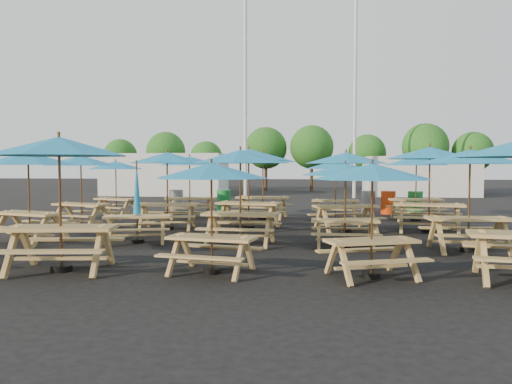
# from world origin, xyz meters

# --- Properties ---
(ground) EXTENTS (120.00, 120.00, 0.00)m
(ground) POSITION_xyz_m (0.00, 0.00, 0.00)
(ground) COLOR black
(ground) RESTS_ON ground
(picnic_unit_1) EXTENTS (3.01, 3.01, 2.36)m
(picnic_unit_1) POSITION_xyz_m (-5.36, -3.12, 2.07)
(picnic_unit_1) COLOR #AC834C
(picnic_unit_1) RESTS_ON ground
(picnic_unit_2) EXTENTS (2.92, 2.92, 2.33)m
(picnic_unit_2) POSITION_xyz_m (-5.44, -0.01, 2.05)
(picnic_unit_2) COLOR #AC834C
(picnic_unit_2) RESTS_ON ground
(picnic_unit_3) EXTENTS (2.84, 2.84, 2.18)m
(picnic_unit_3) POSITION_xyz_m (-5.62, 3.29, 1.91)
(picnic_unit_3) COLOR #AC834C
(picnic_unit_3) RESTS_ON ground
(picnic_unit_4) EXTENTS (2.92, 2.92, 2.54)m
(picnic_unit_4) POSITION_xyz_m (-2.82, -6.34, 2.23)
(picnic_unit_4) COLOR #AC834C
(picnic_unit_4) RESTS_ON ground
(picnic_unit_5) EXTENTS (1.99, 1.84, 2.12)m
(picnic_unit_5) POSITION_xyz_m (-2.59, -2.85, 0.87)
(picnic_unit_5) COLOR #AC834C
(picnic_unit_5) RESTS_ON ground
(picnic_unit_6) EXTENTS (2.69, 2.69, 2.42)m
(picnic_unit_6) POSITION_xyz_m (-2.59, -0.12, 2.12)
(picnic_unit_6) COLOR #AC834C
(picnic_unit_6) RESTS_ON ground
(picnic_unit_7) EXTENTS (3.05, 3.05, 2.36)m
(picnic_unit_7) POSITION_xyz_m (-2.67, 3.10, 2.07)
(picnic_unit_7) COLOR #AC834C
(picnic_unit_7) RESTS_ON ground
(picnic_unit_8) EXTENTS (2.45, 2.45, 2.06)m
(picnic_unit_8) POSITION_xyz_m (0.03, -6.23, 1.80)
(picnic_unit_8) COLOR #AC834C
(picnic_unit_8) RESTS_ON ground
(picnic_unit_9) EXTENTS (2.60, 2.60, 2.40)m
(picnic_unit_9) POSITION_xyz_m (0.08, -2.85, 2.11)
(picnic_unit_9) COLOR #AC834C
(picnic_unit_9) RESTS_ON ground
(picnic_unit_10) EXTENTS (3.01, 3.01, 2.53)m
(picnic_unit_10) POSITION_xyz_m (-0.09, 0.21, 2.22)
(picnic_unit_10) COLOR #AC834C
(picnic_unit_10) RESTS_ON ground
(picnic_unit_11) EXTENTS (2.84, 2.84, 2.49)m
(picnic_unit_11) POSITION_xyz_m (0.06, 3.32, 2.18)
(picnic_unit_11) COLOR #AC834C
(picnic_unit_11) RESTS_ON ground
(picnic_unit_12) EXTENTS (2.66, 2.66, 2.04)m
(picnic_unit_12) POSITION_xyz_m (2.90, -6.27, 1.79)
(picnic_unit_12) COLOR #AC834C
(picnic_unit_12) RESTS_ON ground
(picnic_unit_13) EXTENTS (2.12, 2.12, 2.06)m
(picnic_unit_13) POSITION_xyz_m (2.66, -3.06, 1.80)
(picnic_unit_13) COLOR #AC834C
(picnic_unit_13) RESTS_ON ground
(picnic_unit_14) EXTENTS (3.10, 3.10, 2.41)m
(picnic_unit_14) POSITION_xyz_m (2.87, -0.11, 2.11)
(picnic_unit_14) COLOR #AC834C
(picnic_unit_14) RESTS_ON ground
(picnic_unit_15) EXTENTS (2.26, 2.26, 2.20)m
(picnic_unit_15) POSITION_xyz_m (2.74, 3.26, 1.93)
(picnic_unit_15) COLOR #AC834C
(picnic_unit_15) RESTS_ON ground
(picnic_unit_17) EXTENTS (2.52, 2.52, 2.38)m
(picnic_unit_17) POSITION_xyz_m (5.46, -3.28, 2.08)
(picnic_unit_17) COLOR #AC834C
(picnic_unit_17) RESTS_ON ground
(picnic_unit_18) EXTENTS (3.05, 3.05, 2.57)m
(picnic_unit_18) POSITION_xyz_m (5.33, 0.07, 2.25)
(picnic_unit_18) COLOR #AC834C
(picnic_unit_18) RESTS_ON ground
(picnic_unit_19) EXTENTS (2.50, 2.50, 2.35)m
(picnic_unit_19) POSITION_xyz_m (5.62, 3.35, 2.06)
(picnic_unit_19) COLOR #AC834C
(picnic_unit_19) RESTS_ON ground
(waste_bin_0) EXTENTS (0.59, 0.59, 0.95)m
(waste_bin_0) POSITION_xyz_m (-3.98, 5.92, 0.47)
(waste_bin_0) COLOR gray
(waste_bin_0) RESTS_ON ground
(waste_bin_1) EXTENTS (0.59, 0.59, 0.95)m
(waste_bin_1) POSITION_xyz_m (-1.88, 5.93, 0.47)
(waste_bin_1) COLOR #167E2E
(waste_bin_1) RESTS_ON ground
(waste_bin_2) EXTENTS (0.59, 0.59, 0.95)m
(waste_bin_2) POSITION_xyz_m (4.22, 5.90, 0.47)
(waste_bin_2) COLOR gray
(waste_bin_2) RESTS_ON ground
(waste_bin_3) EXTENTS (0.59, 0.59, 0.95)m
(waste_bin_3) POSITION_xyz_m (5.01, 5.76, 0.47)
(waste_bin_3) COLOR red
(waste_bin_3) RESTS_ON ground
(waste_bin_4) EXTENTS (0.59, 0.59, 0.95)m
(waste_bin_4) POSITION_xyz_m (6.07, 5.67, 0.47)
(waste_bin_4) COLOR #167E2E
(waste_bin_4) RESTS_ON ground
(mast_0) EXTENTS (0.20, 0.20, 12.00)m
(mast_0) POSITION_xyz_m (-2.00, 14.00, 6.00)
(mast_0) COLOR silver
(mast_0) RESTS_ON ground
(mast_1) EXTENTS (0.20, 0.20, 12.00)m
(mast_1) POSITION_xyz_m (4.50, 16.00, 6.00)
(mast_1) COLOR silver
(mast_1) RESTS_ON ground
(event_tent_0) EXTENTS (8.00, 4.00, 2.80)m
(event_tent_0) POSITION_xyz_m (-8.00, 18.00, 1.40)
(event_tent_0) COLOR silver
(event_tent_0) RESTS_ON ground
(event_tent_1) EXTENTS (7.00, 4.00, 2.60)m
(event_tent_1) POSITION_xyz_m (9.00, 19.00, 1.30)
(event_tent_1) COLOR silver
(event_tent_1) RESTS_ON ground
(tree_0) EXTENTS (2.80, 2.80, 4.24)m
(tree_0) POSITION_xyz_m (-14.07, 25.25, 2.83)
(tree_0) COLOR #382314
(tree_0) RESTS_ON ground
(tree_1) EXTENTS (3.11, 3.11, 4.72)m
(tree_1) POSITION_xyz_m (-9.74, 23.90, 3.15)
(tree_1) COLOR #382314
(tree_1) RESTS_ON ground
(tree_2) EXTENTS (2.59, 2.59, 3.93)m
(tree_2) POSITION_xyz_m (-6.39, 23.65, 2.62)
(tree_2) COLOR #382314
(tree_2) RESTS_ON ground
(tree_3) EXTENTS (3.36, 3.36, 5.09)m
(tree_3) POSITION_xyz_m (-1.75, 24.72, 3.41)
(tree_3) COLOR #382314
(tree_3) RESTS_ON ground
(tree_4) EXTENTS (3.41, 3.41, 5.17)m
(tree_4) POSITION_xyz_m (1.90, 24.26, 3.46)
(tree_4) COLOR #382314
(tree_4) RESTS_ON ground
(tree_5) EXTENTS (2.94, 2.94, 4.45)m
(tree_5) POSITION_xyz_m (6.22, 24.67, 2.97)
(tree_5) COLOR #382314
(tree_5) RESTS_ON ground
(tree_6) EXTENTS (3.38, 3.38, 5.13)m
(tree_6) POSITION_xyz_m (10.23, 22.90, 3.43)
(tree_6) COLOR #382314
(tree_6) RESTS_ON ground
(tree_7) EXTENTS (2.95, 2.95, 4.48)m
(tree_7) POSITION_xyz_m (13.63, 22.92, 2.99)
(tree_7) COLOR #382314
(tree_7) RESTS_ON ground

